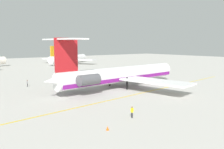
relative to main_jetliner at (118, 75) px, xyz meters
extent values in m
plane|color=#B7B5AD|center=(4.01, -12.63, -3.36)|extent=(316.32, 316.32, 0.00)
cylinder|color=white|center=(1.18, 0.09, -0.05)|extent=(37.40, 6.67, 3.97)
cone|color=white|center=(19.74, 1.44, -0.05)|extent=(4.40, 4.10, 3.81)
cone|color=white|center=(-17.37, -1.27, 0.30)|extent=(6.02, 3.79, 3.37)
cube|color=#7A197F|center=(1.18, 0.09, -0.95)|extent=(36.58, 6.69, 0.87)
cube|color=white|center=(1.26, 10.37, -0.75)|extent=(6.72, 16.73, 0.40)
cube|color=white|center=(2.76, -10.08, -0.75)|extent=(9.03, 17.38, 0.40)
cylinder|color=#515156|center=(-11.83, 2.34, 0.25)|extent=(5.12, 2.66, 2.30)
cube|color=white|center=(-11.78, 1.65, 0.25)|extent=(3.06, 1.48, 0.48)
cylinder|color=#515156|center=(-11.37, -4.03, 0.25)|extent=(5.12, 2.66, 2.30)
cube|color=white|center=(-11.42, -3.34, 0.25)|extent=(3.06, 1.48, 0.48)
cube|color=#B2191E|center=(-14.90, -1.09, 5.45)|extent=(5.39, 0.79, 7.03)
cube|color=white|center=(-15.54, 2.06, 8.68)|extent=(4.13, 6.04, 0.28)
cube|color=white|center=(-15.08, -4.29, 8.68)|extent=(4.13, 6.04, 0.28)
cylinder|color=black|center=(12.53, 0.92, -1.86)|extent=(0.44, 0.44, 3.01)
cylinder|color=black|center=(-0.28, 3.16, -1.86)|extent=(0.44, 0.44, 3.01)
cylinder|color=black|center=(0.18, -3.17, -1.86)|extent=(0.44, 0.44, 3.01)
cone|color=silver|center=(-7.43, 80.79, -0.42)|extent=(4.17, 4.47, 3.62)
cylinder|color=white|center=(24.66, 73.68, -0.42)|extent=(29.80, 18.48, 3.81)
cone|color=white|center=(38.66, 81.25, -0.42)|extent=(4.46, 4.66, 3.61)
cube|color=white|center=(20.30, 81.75, -0.80)|extent=(11.78, 15.41, 0.46)
cube|color=white|center=(29.02, 65.62, -0.80)|extent=(11.78, 15.41, 0.46)
cube|color=orange|center=(12.79, 67.27, 4.08)|extent=(3.83, 2.31, 5.19)
cylinder|color=black|center=(24.66, 73.68, -2.08)|extent=(0.46, 0.46, 2.56)
cylinder|color=black|center=(-17.71, 15.81, -2.94)|extent=(0.10, 0.10, 0.84)
cylinder|color=black|center=(-17.61, 15.92, -2.94)|extent=(0.10, 0.10, 0.84)
cylinder|color=gray|center=(-17.66, 15.87, -2.19)|extent=(0.28, 0.28, 0.66)
sphere|color=brown|center=(-17.66, 15.87, -1.73)|extent=(0.26, 0.26, 0.26)
cylinder|color=gray|center=(-17.78, 15.73, -2.16)|extent=(0.08, 0.08, 0.56)
cylinder|color=gray|center=(-17.53, 16.00, -2.16)|extent=(0.08, 0.08, 0.56)
cylinder|color=black|center=(19.67, 16.43, -2.93)|extent=(0.11, 0.11, 0.86)
cylinder|color=black|center=(19.54, 16.50, -2.93)|extent=(0.11, 0.11, 0.86)
cylinder|color=orange|center=(19.60, 16.46, -2.16)|extent=(0.29, 0.29, 0.68)
sphere|color=tan|center=(19.60, 16.46, -1.68)|extent=(0.27, 0.27, 0.27)
cylinder|color=orange|center=(19.78, 16.38, -2.12)|extent=(0.08, 0.08, 0.58)
cylinder|color=orange|center=(19.43, 16.54, -2.12)|extent=(0.08, 0.08, 0.58)
cylinder|color=black|center=(-14.04, -20.47, -2.93)|extent=(0.11, 0.11, 0.85)
cylinder|color=black|center=(-14.17, -20.39, -2.93)|extent=(0.11, 0.11, 0.85)
cylinder|color=yellow|center=(-14.10, -20.43, -2.17)|extent=(0.29, 0.29, 0.68)
sphere|color=#8C6647|center=(-14.10, -20.43, -1.70)|extent=(0.27, 0.27, 0.27)
cylinder|color=yellow|center=(-13.95, -20.53, -2.14)|extent=(0.08, 0.08, 0.57)
cylinder|color=yellow|center=(-14.26, -20.33, -2.14)|extent=(0.08, 0.08, 0.57)
cone|color=#EA590F|center=(-20.10, -22.27, -3.09)|extent=(0.40, 0.40, 0.55)
cube|color=gold|center=(1.18, -8.18, -3.36)|extent=(76.39, 8.57, 0.01)
camera|label=1|loc=(-37.83, -45.95, 7.74)|focal=38.14mm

